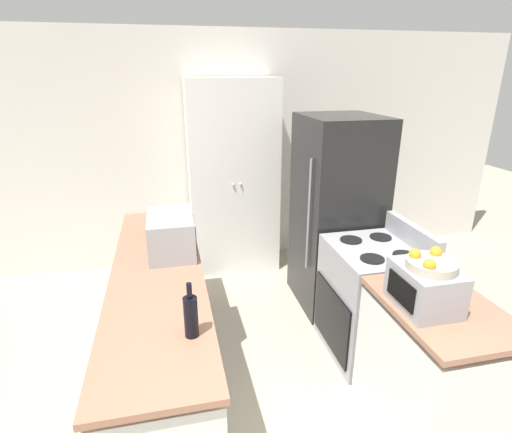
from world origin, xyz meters
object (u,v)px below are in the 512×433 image
at_px(refrigerator, 336,214).
at_px(wine_bottle, 191,316).
at_px(toaster_oven, 425,288).
at_px(microwave, 171,234).
at_px(fruit_bowl, 431,263).
at_px(pantry_cabinet, 233,178).
at_px(stove, 371,300).

distance_m(refrigerator, wine_bottle, 2.12).
relative_size(wine_bottle, toaster_oven, 0.82).
distance_m(refrigerator, microwave, 1.61).
xyz_separation_m(refrigerator, wine_bottle, (-1.45, -1.55, 0.12)).
xyz_separation_m(toaster_oven, fruit_bowl, (0.01, -0.01, 0.15)).
distance_m(microwave, fruit_bowl, 1.73).
xyz_separation_m(pantry_cabinet, refrigerator, (0.81, -0.96, -0.15)).
height_order(wine_bottle, toaster_oven, wine_bottle).
bearing_deg(pantry_cabinet, fruit_bowl, -75.50).
xyz_separation_m(stove, microwave, (-1.50, 0.27, 0.59)).
distance_m(stove, refrigerator, 0.91).
relative_size(wine_bottle, fruit_bowl, 1.10).
height_order(refrigerator, microwave, refrigerator).
relative_size(refrigerator, microwave, 3.58).
xyz_separation_m(refrigerator, microwave, (-1.51, -0.52, 0.15)).
bearing_deg(stove, refrigerator, 89.12).
bearing_deg(wine_bottle, fruit_bowl, -1.45).
relative_size(toaster_oven, fruit_bowl, 1.34).
height_order(stove, toaster_oven, toaster_oven).
xyz_separation_m(pantry_cabinet, wine_bottle, (-0.64, -2.51, -0.03)).
relative_size(pantry_cabinet, toaster_oven, 5.85).
height_order(pantry_cabinet, refrigerator, pantry_cabinet).
bearing_deg(fruit_bowl, microwave, 142.03).
relative_size(pantry_cabinet, refrigerator, 1.17).
xyz_separation_m(pantry_cabinet, toaster_oven, (0.65, -2.53, -0.02)).
bearing_deg(microwave, pantry_cabinet, 64.51).
bearing_deg(refrigerator, stove, -90.88).
bearing_deg(pantry_cabinet, toaster_oven, -75.56).
height_order(stove, wine_bottle, wine_bottle).
bearing_deg(stove, fruit_bowl, -100.19).
bearing_deg(refrigerator, toaster_oven, -95.80).
height_order(stove, microwave, microwave).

